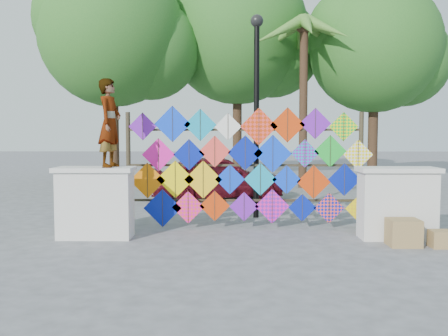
{
  "coord_description": "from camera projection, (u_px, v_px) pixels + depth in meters",
  "views": [
    {
      "loc": [
        -0.27,
        -9.05,
        1.91
      ],
      "look_at": [
        -0.4,
        0.6,
        1.21
      ],
      "focal_mm": 40.0,
      "sensor_mm": 36.0,
      "label": 1
    }
  ],
  "objects": [
    {
      "name": "palm_tree",
      "position": [
        304.0,
        41.0,
        16.75
      ],
      "size": [
        3.62,
        3.62,
        5.83
      ],
      "color": "#45301D",
      "rests_on": "ground"
    },
    {
      "name": "ground",
      "position": [
        245.0,
        236.0,
        9.16
      ],
      "size": [
        80.0,
        80.0,
        0.0
      ],
      "primitive_type": "plane",
      "color": "gray",
      "rests_on": "ground"
    },
    {
      "name": "kite_rack",
      "position": [
        246.0,
        167.0,
        9.8
      ],
      "size": [
        4.91,
        0.24,
        2.42
      ],
      "color": "#332B1C",
      "rests_on": "ground"
    },
    {
      "name": "parapet_right",
      "position": [
        397.0,
        203.0,
        8.88
      ],
      "size": [
        1.4,
        0.65,
        1.28
      ],
      "color": "silver",
      "rests_on": "ground"
    },
    {
      "name": "tree_mid",
      "position": [
        240.0,
        34.0,
        19.74
      ],
      "size": [
        6.3,
        5.6,
        8.61
      ],
      "color": "#45301D",
      "rests_on": "ground"
    },
    {
      "name": "tree_east",
      "position": [
        377.0,
        48.0,
        18.24
      ],
      "size": [
        5.4,
        4.8,
        7.42
      ],
      "color": "#45301D",
      "rests_on": "ground"
    },
    {
      "name": "lamppost",
      "position": [
        257.0,
        96.0,
        10.96
      ],
      "size": [
        0.28,
        0.28,
        4.46
      ],
      "color": "black",
      "rests_on": "ground"
    },
    {
      "name": "sedan",
      "position": [
        217.0,
        177.0,
        14.06
      ],
      "size": [
        3.98,
        2.26,
        1.28
      ],
      "primitive_type": "imported",
      "rotation": [
        0.0,
        0.0,
        1.78
      ],
      "color": "#5A0F1A",
      "rests_on": "ground"
    },
    {
      "name": "parapet_left",
      "position": [
        95.0,
        202.0,
        8.95
      ],
      "size": [
        1.4,
        0.65,
        1.28
      ],
      "color": "silver",
      "rests_on": "ground"
    },
    {
      "name": "cardboard_box_far",
      "position": [
        441.0,
        239.0,
        8.23
      ],
      "size": [
        0.34,
        0.31,
        0.28
      ],
      "primitive_type": "cube",
      "color": "#99794A",
      "rests_on": "ground"
    },
    {
      "name": "cardboard_box_near",
      "position": [
        403.0,
        232.0,
        8.34
      ],
      "size": [
        0.51,
        0.45,
        0.45
      ],
      "primitive_type": "cube",
      "color": "#99794A",
      "rests_on": "ground"
    },
    {
      "name": "vendor_woman",
      "position": [
        110.0,
        123.0,
        8.84
      ],
      "size": [
        0.47,
        0.63,
        1.57
      ],
      "primitive_type": "imported",
      "rotation": [
        0.0,
        0.0,
        1.39
      ],
      "color": "#99999E",
      "rests_on": "parapet_left"
    },
    {
      "name": "tree_west",
      "position": [
        115.0,
        35.0,
        17.83
      ],
      "size": [
        5.85,
        5.2,
        8.01
      ],
      "color": "#45301D",
      "rests_on": "ground"
    }
  ]
}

